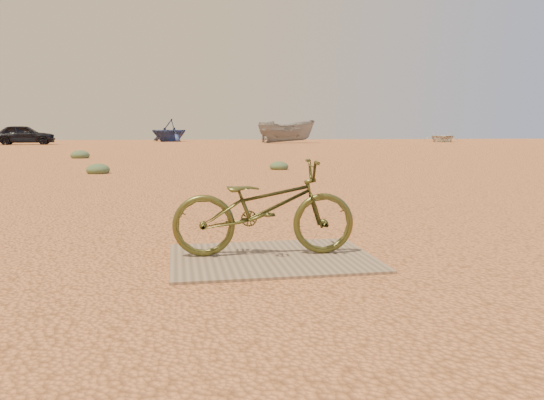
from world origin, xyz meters
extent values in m
plane|color=#E7864F|center=(0.00, 0.00, 0.00)|extent=(120.00, 120.00, 0.00)
cube|color=#88715E|center=(-0.46, 0.17, 0.01)|extent=(1.64, 1.22, 0.02)
imported|color=#464920|center=(-0.51, 0.26, 0.41)|extent=(1.52, 0.61, 0.79)
imported|color=black|center=(-12.48, 39.12, 0.75)|extent=(4.53, 2.12, 1.50)
imported|color=navy|center=(-1.76, 48.69, 1.11)|extent=(5.55, 5.51, 2.21)
imported|color=gray|center=(8.21, 40.85, 0.98)|extent=(5.25, 2.40, 1.97)
imported|color=beige|center=(23.80, 43.00, 0.46)|extent=(4.73, 5.34, 0.92)
ellipsoid|color=#5B7752|center=(-3.10, 9.57, 0.00)|extent=(0.56, 0.56, 0.31)
ellipsoid|color=#5B7752|center=(1.54, 10.09, 0.00)|extent=(0.51, 0.51, 0.28)
ellipsoid|color=#5B7752|center=(-4.81, 17.32, 0.00)|extent=(0.71, 0.71, 0.39)
camera|label=1|loc=(-1.22, -3.98, 1.04)|focal=35.00mm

